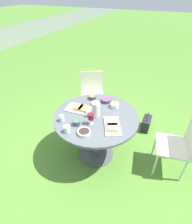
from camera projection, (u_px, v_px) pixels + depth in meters
ground_plane at (96, 153)px, 2.86m from camera, size 40.00×40.00×0.00m
dining_table at (96, 123)px, 2.48m from camera, size 1.18×1.18×0.78m
chair_near_left at (180, 143)px, 2.33m from camera, size 0.51×0.49×0.89m
chair_near_right at (92, 91)px, 3.48m from camera, size 0.58×0.59×0.89m
water_pitcher at (96, 109)px, 2.33m from camera, size 0.12×0.11×0.22m
wine_glass at (91, 117)px, 2.19m from camera, size 0.08×0.08×0.16m
platter_bread_main at (79, 108)px, 2.50m from camera, size 0.24×0.36×0.06m
platter_charcuterie at (112, 126)px, 2.18m from camera, size 0.42×0.33×0.08m
bowl_fries at (115, 105)px, 2.55m from camera, size 0.13×0.13×0.06m
bowl_salad at (77, 122)px, 2.22m from camera, size 0.09×0.09×0.07m
bowl_olives at (84, 132)px, 2.10m from camera, size 0.17×0.17×0.04m
bowl_dip_red at (106, 100)px, 2.67m from camera, size 0.16×0.16×0.05m
bowl_dip_cream at (96, 103)px, 2.60m from camera, size 0.10×0.10×0.05m
bowl_roasted_veg at (92, 97)px, 2.73m from camera, size 0.11×0.11×0.06m
cup_water_near at (62, 118)px, 2.28m from camera, size 0.07×0.07×0.09m
cup_water_far at (67, 129)px, 2.11m from camera, size 0.07×0.07×0.09m
handbag at (146, 123)px, 3.28m from camera, size 0.30×0.14×0.37m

